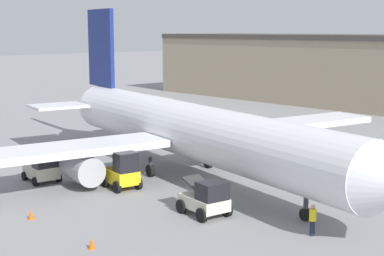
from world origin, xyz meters
name	(u,v)px	position (x,y,z in m)	size (l,w,h in m)	color
ground_plane	(192,177)	(0.00, 0.00, 0.00)	(400.00, 400.00, 0.00)	gray
terminal_building	(364,70)	(-13.78, 46.00, 4.92)	(68.11, 17.06, 9.83)	gray
airplane	(184,129)	(-1.02, 0.18, 3.35)	(40.05, 37.30, 12.38)	white
ground_crew_worker	(313,219)	(13.27, -3.85, 0.89)	(0.37, 0.37, 1.67)	#1E2338
baggage_tug	(123,172)	(-0.72, -5.64, 1.14)	(2.80, 2.19, 2.57)	yellow
belt_loader_truck	(206,199)	(7.18, -5.59, 1.02)	(3.07, 2.39, 2.12)	beige
pushback_tug	(43,167)	(-6.08, -8.60, 1.06)	(2.91, 2.24, 2.38)	beige
safety_cone_near	(31,215)	(0.91, -13.21, 0.28)	(0.36, 0.36, 0.55)	#EF590F
safety_cone_far	(92,243)	(7.08, -13.24, 0.28)	(0.36, 0.36, 0.55)	#EF590F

